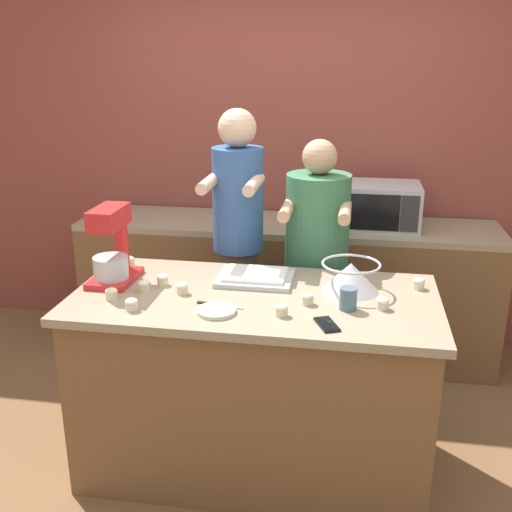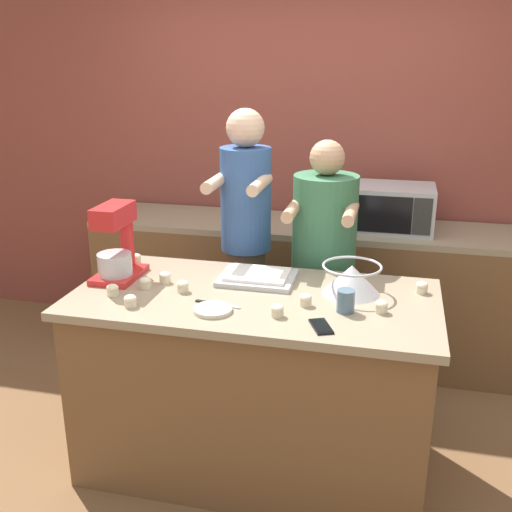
{
  "view_description": "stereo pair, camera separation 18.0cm",
  "coord_description": "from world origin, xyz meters",
  "px_view_note": "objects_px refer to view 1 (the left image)",
  "views": [
    {
      "loc": [
        0.44,
        -2.57,
        2.01
      ],
      "look_at": [
        0.0,
        0.04,
        1.11
      ],
      "focal_mm": 42.0,
      "sensor_mm": 36.0,
      "label": 1
    },
    {
      "loc": [
        0.62,
        -2.53,
        2.01
      ],
      "look_at": [
        0.0,
        0.04,
        1.11
      ],
      "focal_mm": 42.0,
      "sensor_mm": 36.0,
      "label": 2
    }
  ],
  "objects_px": {
    "cupcake_5": "(182,288)",
    "cupcake_9": "(419,283)",
    "cupcake_0": "(129,261)",
    "cupcake_4": "(132,304)",
    "cupcake_6": "(282,310)",
    "person_right": "(316,273)",
    "baking_tray": "(255,277)",
    "cupcake_1": "(163,279)",
    "small_plate": "(216,311)",
    "person_left": "(238,250)",
    "cupcake_2": "(111,294)",
    "cupcake_3": "(144,286)",
    "knife": "(217,305)",
    "cupcake_7": "(308,298)",
    "stand_mixer": "(112,249)",
    "drinking_glass": "(348,299)",
    "cell_phone": "(327,324)",
    "cupcake_8": "(383,303)",
    "mixing_bowl": "(351,276)",
    "microwave_oven": "(377,205)"
  },
  "relations": [
    {
      "from": "cupcake_0",
      "to": "cupcake_9",
      "type": "bearing_deg",
      "value": -2.73
    },
    {
      "from": "cell_phone",
      "to": "cupcake_0",
      "type": "height_order",
      "value": "cupcake_0"
    },
    {
      "from": "microwave_oven",
      "to": "cupcake_5",
      "type": "relative_size",
      "value": 9.59
    },
    {
      "from": "cupcake_5",
      "to": "cupcake_7",
      "type": "relative_size",
      "value": 1.0
    },
    {
      "from": "person_left",
      "to": "cupcake_2",
      "type": "xyz_separation_m",
      "value": [
        -0.43,
        -0.82,
        0.03
      ]
    },
    {
      "from": "stand_mixer",
      "to": "mixing_bowl",
      "type": "relative_size",
      "value": 1.36
    },
    {
      "from": "cupcake_0",
      "to": "cupcake_4",
      "type": "xyz_separation_m",
      "value": [
        0.22,
        -0.55,
        0.0
      ]
    },
    {
      "from": "microwave_oven",
      "to": "cupcake_8",
      "type": "distance_m",
      "value": 1.35
    },
    {
      "from": "cupcake_4",
      "to": "cupcake_9",
      "type": "xyz_separation_m",
      "value": [
        1.27,
        0.47,
        0.0
      ]
    },
    {
      "from": "small_plate",
      "to": "stand_mixer",
      "type": "bearing_deg",
      "value": 153.67
    },
    {
      "from": "cupcake_5",
      "to": "cupcake_9",
      "type": "distance_m",
      "value": 1.13
    },
    {
      "from": "cupcake_0",
      "to": "cupcake_5",
      "type": "bearing_deg",
      "value": -39.87
    },
    {
      "from": "small_plate",
      "to": "knife",
      "type": "bearing_deg",
      "value": 101.34
    },
    {
      "from": "mixing_bowl",
      "to": "cupcake_2",
      "type": "distance_m",
      "value": 1.12
    },
    {
      "from": "cell_phone",
      "to": "cupcake_7",
      "type": "height_order",
      "value": "cupcake_7"
    },
    {
      "from": "cupcake_9",
      "to": "cupcake_5",
      "type": "bearing_deg",
      "value": -167.16
    },
    {
      "from": "stand_mixer",
      "to": "drinking_glass",
      "type": "bearing_deg",
      "value": -7.64
    },
    {
      "from": "stand_mixer",
      "to": "cupcake_6",
      "type": "height_order",
      "value": "stand_mixer"
    },
    {
      "from": "knife",
      "to": "cupcake_2",
      "type": "height_order",
      "value": "cupcake_2"
    },
    {
      "from": "cell_phone",
      "to": "cupcake_8",
      "type": "height_order",
      "value": "cupcake_8"
    },
    {
      "from": "person_left",
      "to": "cupcake_5",
      "type": "height_order",
      "value": "person_left"
    },
    {
      "from": "mixing_bowl",
      "to": "cupcake_3",
      "type": "bearing_deg",
      "value": -170.14
    },
    {
      "from": "cupcake_7",
      "to": "person_left",
      "type": "bearing_deg",
      "value": 122.74
    },
    {
      "from": "small_plate",
      "to": "cupcake_3",
      "type": "height_order",
      "value": "cupcake_3"
    },
    {
      "from": "person_right",
      "to": "cupcake_7",
      "type": "relative_size",
      "value": 27.75
    },
    {
      "from": "cell_phone",
      "to": "cupcake_4",
      "type": "height_order",
      "value": "cupcake_4"
    },
    {
      "from": "cell_phone",
      "to": "cupcake_4",
      "type": "distance_m",
      "value": 0.86
    },
    {
      "from": "drinking_glass",
      "to": "cupcake_0",
      "type": "distance_m",
      "value": 1.22
    },
    {
      "from": "stand_mixer",
      "to": "person_left",
      "type": "bearing_deg",
      "value": 49.18
    },
    {
      "from": "drinking_glass",
      "to": "cupcake_6",
      "type": "distance_m",
      "value": 0.31
    },
    {
      "from": "baking_tray",
      "to": "small_plate",
      "type": "distance_m",
      "value": 0.43
    },
    {
      "from": "stand_mixer",
      "to": "cupcake_7",
      "type": "xyz_separation_m",
      "value": [
        0.97,
        -0.13,
        -0.14
      ]
    },
    {
      "from": "small_plate",
      "to": "cupcake_5",
      "type": "height_order",
      "value": "cupcake_5"
    },
    {
      "from": "small_plate",
      "to": "cupcake_7",
      "type": "distance_m",
      "value": 0.42
    },
    {
      "from": "drinking_glass",
      "to": "cupcake_0",
      "type": "bearing_deg",
      "value": 162.12
    },
    {
      "from": "small_plate",
      "to": "cupcake_2",
      "type": "xyz_separation_m",
      "value": [
        -0.51,
        0.07,
        0.02
      ]
    },
    {
      "from": "person_right",
      "to": "baking_tray",
      "type": "bearing_deg",
      "value": -120.46
    },
    {
      "from": "person_right",
      "to": "small_plate",
      "type": "height_order",
      "value": "person_right"
    },
    {
      "from": "cupcake_1",
      "to": "small_plate",
      "type": "bearing_deg",
      "value": -39.93
    },
    {
      "from": "cupcake_6",
      "to": "cupcake_9",
      "type": "xyz_separation_m",
      "value": [
        0.61,
        0.42,
        0.0
      ]
    },
    {
      "from": "cupcake_2",
      "to": "cupcake_4",
      "type": "bearing_deg",
      "value": -36.66
    },
    {
      "from": "person_right",
      "to": "cupcake_1",
      "type": "bearing_deg",
      "value": -139.64
    },
    {
      "from": "cell_phone",
      "to": "knife",
      "type": "xyz_separation_m",
      "value": [
        -0.5,
        0.13,
        -0.0
      ]
    },
    {
      "from": "stand_mixer",
      "to": "mixing_bowl",
      "type": "bearing_deg",
      "value": 3.26
    },
    {
      "from": "cell_phone",
      "to": "cupcake_0",
      "type": "bearing_deg",
      "value": 152.56
    },
    {
      "from": "stand_mixer",
      "to": "cupcake_9",
      "type": "xyz_separation_m",
      "value": [
        1.48,
        0.15,
        -0.14
      ]
    },
    {
      "from": "knife",
      "to": "cupcake_7",
      "type": "height_order",
      "value": "cupcake_7"
    },
    {
      "from": "cupcake_0",
      "to": "cupcake_7",
      "type": "xyz_separation_m",
      "value": [
        0.98,
        -0.35,
        0.0
      ]
    },
    {
      "from": "cupcake_4",
      "to": "cupcake_6",
      "type": "xyz_separation_m",
      "value": [
        0.66,
        0.05,
        0.0
      ]
    },
    {
      "from": "cupcake_1",
      "to": "cupcake_9",
      "type": "relative_size",
      "value": 1.0
    }
  ]
}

